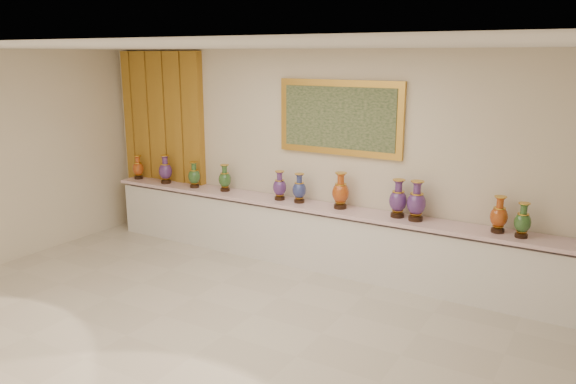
% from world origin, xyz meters
% --- Properties ---
extents(ground, '(8.00, 8.00, 0.00)m').
position_xyz_m(ground, '(0.00, 0.00, 0.00)').
color(ground, beige).
rests_on(ground, ground).
extents(room, '(8.00, 8.00, 8.00)m').
position_xyz_m(room, '(-2.52, 2.44, 1.60)').
color(room, beige).
rests_on(room, ground).
extents(counter, '(7.28, 0.48, 0.90)m').
position_xyz_m(counter, '(0.00, 2.27, 0.44)').
color(counter, white).
rests_on(counter, ground).
extents(vase_0, '(0.24, 0.24, 0.39)m').
position_xyz_m(vase_0, '(-3.45, 2.23, 1.08)').
color(vase_0, black).
rests_on(vase_0, counter).
extents(vase_1, '(0.28, 0.28, 0.46)m').
position_xyz_m(vase_1, '(-2.83, 2.22, 1.11)').
color(vase_1, black).
rests_on(vase_1, counter).
extents(vase_2, '(0.20, 0.20, 0.41)m').
position_xyz_m(vase_2, '(-2.23, 2.22, 1.08)').
color(vase_2, black).
rests_on(vase_2, counter).
extents(vase_3, '(0.24, 0.24, 0.41)m').
position_xyz_m(vase_3, '(-1.68, 2.28, 1.08)').
color(vase_3, black).
rests_on(vase_3, counter).
extents(vase_4, '(0.22, 0.22, 0.42)m').
position_xyz_m(vase_4, '(-0.69, 2.26, 1.09)').
color(vase_4, black).
rests_on(vase_4, counter).
extents(vase_5, '(0.23, 0.23, 0.42)m').
position_xyz_m(vase_5, '(-0.37, 2.26, 1.09)').
color(vase_5, black).
rests_on(vase_5, counter).
extents(vase_6, '(0.29, 0.29, 0.49)m').
position_xyz_m(vase_6, '(0.25, 2.29, 1.12)').
color(vase_6, black).
rests_on(vase_6, counter).
extents(vase_7, '(0.25, 0.25, 0.49)m').
position_xyz_m(vase_7, '(1.06, 2.28, 1.12)').
color(vase_7, black).
rests_on(vase_7, counter).
extents(vase_8, '(0.24, 0.24, 0.51)m').
position_xyz_m(vase_8, '(1.31, 2.25, 1.13)').
color(vase_8, black).
rests_on(vase_8, counter).
extents(vase_9, '(0.24, 0.24, 0.44)m').
position_xyz_m(vase_9, '(2.30, 2.28, 1.10)').
color(vase_9, black).
rests_on(vase_9, counter).
extents(vase_10, '(0.23, 0.23, 0.41)m').
position_xyz_m(vase_10, '(2.56, 2.22, 1.08)').
color(vase_10, black).
rests_on(vase_10, counter).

